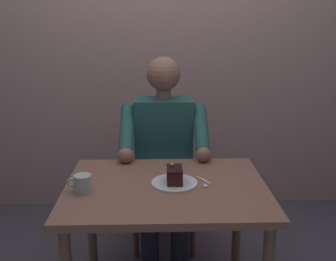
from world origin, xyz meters
The scene contains 8 objects.
cafe_rear_panel centered at (0.00, -1.32, 1.50)m, with size 6.40×0.12×3.00m, color tan.
dining_table centered at (0.00, 0.00, 0.62)m, with size 0.98×0.75×0.70m.
chair centered at (0.00, -0.72, 0.51)m, with size 0.42×0.42×0.91m.
seated_person centered at (0.00, -0.55, 0.67)m, with size 0.53×0.58×1.27m.
dessert_plate centered at (-0.04, -0.02, 0.71)m, with size 0.23×0.23×0.01m, color white.
cake_slice centered at (-0.04, -0.02, 0.75)m, with size 0.08×0.12×0.09m.
coffee_cup centered at (0.39, 0.06, 0.75)m, with size 0.12×0.08×0.08m.
dessert_spoon centered at (-0.19, -0.01, 0.71)m, with size 0.07×0.14×0.01m.
Camera 1 is at (0.04, 1.79, 1.49)m, focal length 42.42 mm.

